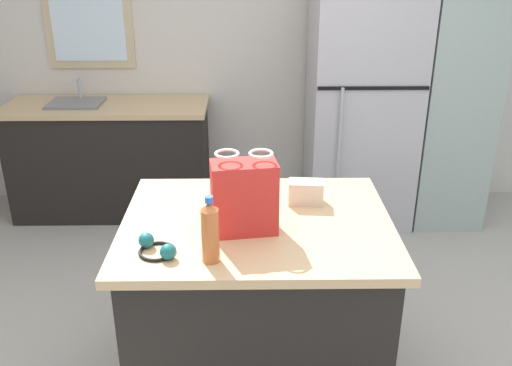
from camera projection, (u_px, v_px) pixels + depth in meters
name	position (u px, v px, depth m)	size (l,w,h in m)	color
back_wall	(252.00, 33.00, 4.41)	(4.97, 0.13, 2.75)	silver
kitchen_island	(257.00, 305.00, 2.65)	(1.20, 0.95, 0.91)	black
refrigerator	(361.00, 105.00, 4.20)	(0.78, 0.76, 1.82)	#B7B7BC
tall_cabinet	(453.00, 77.00, 4.13)	(0.53, 0.68, 2.24)	#9EB2A8
sink_counter	(111.00, 158.00, 4.44)	(1.55, 0.59, 1.09)	black
shopping_bag	(244.00, 197.00, 2.32)	(0.29, 0.18, 0.36)	red
small_box	(306.00, 192.00, 2.61)	(0.16, 0.09, 0.11)	beige
bottle	(210.00, 232.00, 2.11)	(0.07, 0.07, 0.27)	#C66633
ear_defenders	(157.00, 248.00, 2.20)	(0.21, 0.21, 0.06)	black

